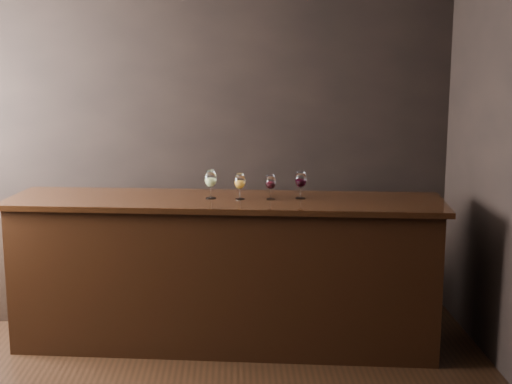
{
  "coord_description": "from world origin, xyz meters",
  "views": [
    {
      "loc": [
        0.65,
        -3.91,
        2.18
      ],
      "look_at": [
        0.8,
        1.31,
        1.19
      ],
      "focal_mm": 50.0,
      "sensor_mm": 36.0,
      "label": 1
    }
  ],
  "objects_px": {
    "glass_red_a": "(271,183)",
    "glass_amber": "(240,182)",
    "glass_red_b": "(301,180)",
    "back_bar_shelf": "(122,263)",
    "glass_white": "(211,179)",
    "bar_counter": "(225,275)"
  },
  "relations": [
    {
      "from": "bar_counter",
      "to": "glass_white",
      "type": "distance_m",
      "value": 0.74
    },
    {
      "from": "glass_amber",
      "to": "glass_red_a",
      "type": "height_order",
      "value": "glass_amber"
    },
    {
      "from": "glass_red_a",
      "to": "glass_amber",
      "type": "bearing_deg",
      "value": 177.09
    },
    {
      "from": "back_bar_shelf",
      "to": "glass_red_a",
      "type": "bearing_deg",
      "value": -31.12
    },
    {
      "from": "bar_counter",
      "to": "glass_amber",
      "type": "bearing_deg",
      "value": -1.9
    },
    {
      "from": "bar_counter",
      "to": "back_bar_shelf",
      "type": "xyz_separation_m",
      "value": [
        -0.9,
        0.72,
        -0.11
      ]
    },
    {
      "from": "bar_counter",
      "to": "glass_amber",
      "type": "height_order",
      "value": "glass_amber"
    },
    {
      "from": "glass_white",
      "to": "glass_amber",
      "type": "bearing_deg",
      "value": -10.04
    },
    {
      "from": "glass_red_b",
      "to": "back_bar_shelf",
      "type": "bearing_deg",
      "value": 153.91
    },
    {
      "from": "glass_amber",
      "to": "glass_red_b",
      "type": "distance_m",
      "value": 0.45
    },
    {
      "from": "back_bar_shelf",
      "to": "glass_white",
      "type": "relative_size",
      "value": 11.54
    },
    {
      "from": "glass_red_b",
      "to": "glass_amber",
      "type": "bearing_deg",
      "value": -177.6
    },
    {
      "from": "bar_counter",
      "to": "glass_red_a",
      "type": "bearing_deg",
      "value": 1.51
    },
    {
      "from": "bar_counter",
      "to": "glass_red_a",
      "type": "relative_size",
      "value": 16.77
    },
    {
      "from": "glass_amber",
      "to": "glass_red_b",
      "type": "xyz_separation_m",
      "value": [
        0.45,
        0.02,
        0.01
      ]
    },
    {
      "from": "bar_counter",
      "to": "glass_red_b",
      "type": "xyz_separation_m",
      "value": [
        0.57,
        0.0,
        0.73
      ]
    },
    {
      "from": "glass_amber",
      "to": "glass_red_a",
      "type": "xyz_separation_m",
      "value": [
        0.23,
        -0.01,
        -0.0
      ]
    },
    {
      "from": "glass_red_a",
      "to": "glass_red_b",
      "type": "relative_size",
      "value": 0.91
    },
    {
      "from": "glass_white",
      "to": "glass_red_a",
      "type": "xyz_separation_m",
      "value": [
        0.44,
        -0.05,
        -0.02
      ]
    },
    {
      "from": "glass_white",
      "to": "glass_red_b",
      "type": "relative_size",
      "value": 1.04
    },
    {
      "from": "back_bar_shelf",
      "to": "glass_white",
      "type": "xyz_separation_m",
      "value": [
        0.8,
        -0.7,
        0.84
      ]
    },
    {
      "from": "glass_white",
      "to": "glass_red_b",
      "type": "xyz_separation_m",
      "value": [
        0.67,
        -0.02,
        -0.01
      ]
    }
  ]
}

